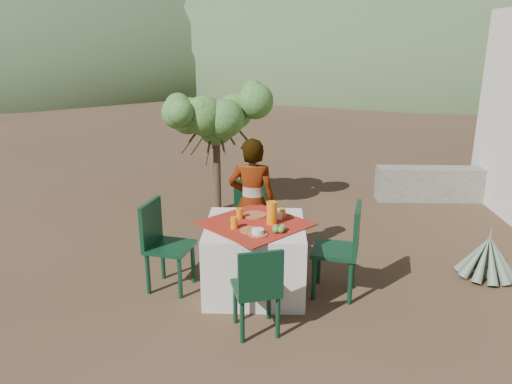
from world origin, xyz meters
TOP-DOWN VIEW (x-y plane):
  - ground at (0.00, 0.00)m, footprint 160.00×160.00m
  - table at (0.40, 0.27)m, footprint 1.30×1.30m
  - chair_far at (0.30, 1.39)m, footprint 0.46×0.46m
  - chair_near at (0.45, -0.58)m, footprint 0.49×0.49m
  - chair_left at (-0.59, 0.29)m, footprint 0.54×0.54m
  - chair_right at (1.31, 0.20)m, footprint 0.55×0.55m
  - person at (0.34, 0.94)m, footprint 0.60×0.43m
  - shrub_tree at (-0.22, 2.85)m, footprint 1.47×1.44m
  - agave at (3.00, 0.66)m, footprint 0.65×0.65m
  - stone_wall at (3.60, 3.40)m, footprint 2.60×0.35m
  - hill_near_left at (-18.00, 30.00)m, footprint 40.00×40.00m
  - hill_near_right at (12.00, 36.00)m, footprint 48.00×48.00m
  - hill_far_center at (-4.00, 52.00)m, footprint 60.00×60.00m
  - plate_far at (0.39, 0.50)m, footprint 0.26×0.26m
  - plate_near at (0.35, 0.06)m, footprint 0.20×0.20m
  - glass_far at (0.23, 0.40)m, footprint 0.07×0.07m
  - glass_near at (0.19, 0.12)m, footprint 0.07×0.07m
  - juice_pitcher at (0.57, 0.26)m, footprint 0.11×0.11m
  - bowl_plate at (0.44, -0.03)m, footprint 0.20×0.20m
  - white_bowl at (0.44, -0.03)m, footprint 0.12×0.12m
  - jar_left at (0.69, 0.45)m, footprint 0.06×0.06m
  - jar_right at (0.67, 0.45)m, footprint 0.06×0.06m
  - napkin_holder at (0.65, 0.39)m, footprint 0.07×0.05m
  - fruit_cluster at (0.64, 0.04)m, footprint 0.14×0.13m

SIDE VIEW (x-z plane):
  - ground at x=0.00m, z-range 0.00..0.00m
  - hill_near_left at x=-18.00m, z-range -8.00..8.00m
  - hill_near_right at x=12.00m, z-range -10.00..10.00m
  - hill_far_center at x=-4.00m, z-range -12.00..12.00m
  - agave at x=3.00m, z-range -0.11..0.58m
  - stone_wall at x=3.60m, z-range 0.00..0.55m
  - table at x=0.40m, z-range 0.00..0.76m
  - chair_near at x=0.45m, z-range 0.05..0.92m
  - chair_far at x=0.30m, z-range 0.05..0.92m
  - chair_left at x=-0.59m, z-range 0.05..1.02m
  - chair_right at x=1.31m, z-range 0.05..1.05m
  - person at x=0.34m, z-range 0.00..1.52m
  - bowl_plate at x=0.44m, z-range 0.76..0.77m
  - plate_far at x=0.39m, z-range 0.76..0.78m
  - plate_near at x=0.35m, z-range 0.76..0.78m
  - white_bowl at x=0.44m, z-range 0.77..0.82m
  - fruit_cluster at x=0.64m, z-range 0.76..0.83m
  - napkin_holder at x=0.65m, z-range 0.76..0.84m
  - jar_left at x=0.69m, z-range 0.76..0.86m
  - jar_right at x=0.67m, z-range 0.76..0.86m
  - glass_far at x=0.23m, z-range 0.76..0.88m
  - glass_near at x=0.19m, z-range 0.76..0.88m
  - juice_pitcher at x=0.57m, z-range 0.76..1.00m
  - shrub_tree at x=-0.22m, z-range 0.50..2.23m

